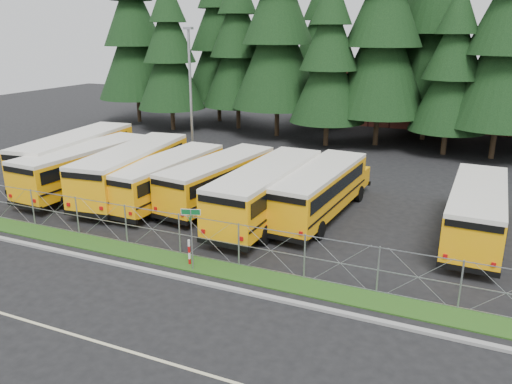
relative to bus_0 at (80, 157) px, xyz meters
The scene contains 28 objects.
ground 15.61m from the bus_0, 26.46° to the right, with size 120.00×120.00×0.00m, color black.
curb 17.20m from the bus_0, 35.79° to the right, with size 50.00×0.25×0.12m, color gray.
grass_verge 16.43m from the bus_0, 31.80° to the right, with size 50.00×1.40×0.06m, color #1D4614.
road_lane_line 20.45m from the bus_0, 47.03° to the right, with size 50.00×0.12×0.01m, color beige.
chainlink_fence 16.01m from the bus_0, 29.67° to the right, with size 44.00×0.10×2.00m, color #999BA2, non-canonical shape.
brick_building 38.63m from the bus_0, 58.97° to the left, with size 22.00×10.00×6.00m, color maroon.
bus_0 is the anchor object (origin of this frame).
bus_1 3.11m from the bus_0, 36.44° to the right, with size 2.67×11.32×2.97m, color #FFAB08, non-canonical shape.
bus_2 5.95m from the bus_0, 13.79° to the right, with size 2.77×11.75×3.08m, color #FFAB08, non-canonical shape.
bus_3 8.56m from the bus_0, 10.61° to the right, with size 2.50×10.60×2.78m, color #FFAB08, non-canonical shape.
bus_4 11.37m from the bus_0, ahead, with size 2.48×10.52×2.76m, color #FFAB08, non-canonical shape.
bus_5 15.11m from the bus_0, ahead, with size 2.73×11.55×3.03m, color #FFAB08, non-canonical shape.
bus_6 17.41m from the bus_0, ahead, with size 2.55×10.82×2.84m, color #FFAB08, non-canonical shape.
bus_east 25.29m from the bus_0, ahead, with size 2.51×10.64×2.79m, color #FFAB08, non-canonical shape.
street_sign 16.93m from the bus_0, 32.54° to the right, with size 0.81×0.53×2.81m.
striped_bollard 16.41m from the bus_0, 32.15° to the right, with size 0.11×0.11×1.20m, color #B20C0C.
light_standard 9.50m from the bus_0, 57.48° to the left, with size 0.70×0.35×10.14m.
conifer_0 24.40m from the bus_0, 116.41° to the left, with size 8.32×8.32×18.40m, color black, non-canonical shape.
conifer_1 19.68m from the bus_0, 102.99° to the left, with size 6.85×6.85×15.16m, color black, non-canonical shape.
conifer_2 22.68m from the bus_0, 85.30° to the left, with size 7.36×7.36×16.27m, color black, non-canonical shape.
conifer_3 22.21m from the bus_0, 70.31° to the left, with size 8.69×8.69×19.23m, color black, non-canonical shape.
conifer_4 22.12m from the bus_0, 53.82° to the left, with size 6.65×6.65×14.71m, color black, non-canonical shape.
conifer_5 26.62m from the bus_0, 48.96° to the left, with size 8.58×8.58×18.96m, color black, non-canonical shape.
conifer_6 29.27m from the bus_0, 38.28° to the left, with size 6.18×6.18×13.67m, color black, non-canonical shape.
conifer_7 32.66m from the bus_0, 34.24° to the left, with size 8.13×8.13×17.99m, color black, non-canonical shape.
conifer_10 25.90m from the bus_0, 94.98° to the left, with size 7.82×7.82×17.30m, color black, non-canonical shape.
conifer_11 28.10m from the bus_0, 70.38° to the left, with size 7.00×7.00×15.49m, color black, non-canonical shape.
conifer_12 32.34m from the bus_0, 49.03° to the left, with size 9.63×9.63×21.30m, color black, non-canonical shape.
Camera 1 is at (10.65, -18.93, 9.85)m, focal length 35.00 mm.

